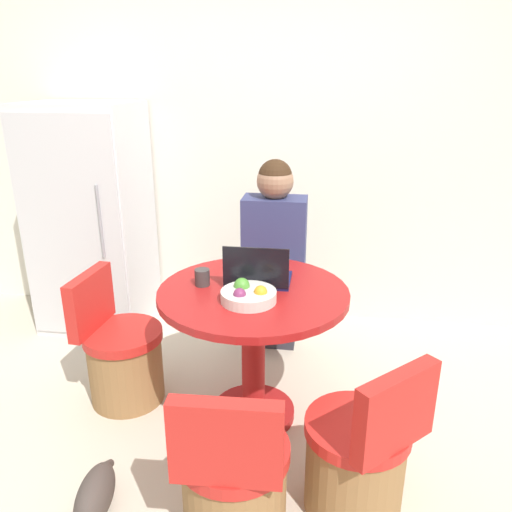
% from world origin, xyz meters
% --- Properties ---
extents(ground_plane, '(12.00, 12.00, 0.00)m').
position_xyz_m(ground_plane, '(0.00, 0.00, 0.00)').
color(ground_plane, beige).
extents(wall_back, '(7.00, 0.06, 2.60)m').
position_xyz_m(wall_back, '(0.00, 1.69, 1.30)').
color(wall_back, silver).
rests_on(wall_back, ground_plane).
extents(refrigerator, '(0.75, 0.66, 1.65)m').
position_xyz_m(refrigerator, '(-1.27, 1.31, 0.82)').
color(refrigerator, silver).
rests_on(refrigerator, ground_plane).
extents(dining_table, '(0.99, 0.99, 0.78)m').
position_xyz_m(dining_table, '(0.08, 0.32, 0.57)').
color(dining_table, maroon).
rests_on(dining_table, ground_plane).
extents(chair_near_right_corner, '(0.52, 0.52, 0.78)m').
position_xyz_m(chair_near_right_corner, '(0.62, -0.25, 0.27)').
color(chair_near_right_corner, olive).
rests_on(chair_near_right_corner, ground_plane).
extents(chair_left_side, '(0.46, 0.45, 0.78)m').
position_xyz_m(chair_left_side, '(-0.70, 0.39, 0.27)').
color(chair_left_side, olive).
rests_on(chair_left_side, ground_plane).
extents(chair_near_camera, '(0.45, 0.45, 0.78)m').
position_xyz_m(chair_near_camera, '(0.12, -0.46, 0.27)').
color(chair_near_camera, olive).
rests_on(chair_near_camera, ground_plane).
extents(person_seated, '(0.40, 0.37, 1.34)m').
position_xyz_m(person_seated, '(0.12, 1.04, 0.75)').
color(person_seated, '#2D2D38').
rests_on(person_seated, ground_plane).
extents(laptop, '(0.34, 0.25, 0.23)m').
position_xyz_m(laptop, '(0.09, 0.41, 0.83)').
color(laptop, '#141947').
rests_on(laptop, dining_table).
extents(fruit_bowl, '(0.27, 0.27, 0.10)m').
position_xyz_m(fruit_bowl, '(0.08, 0.19, 0.81)').
color(fruit_bowl, beige).
rests_on(fruit_bowl, dining_table).
extents(coffee_cup, '(0.08, 0.08, 0.09)m').
position_xyz_m(coffee_cup, '(-0.19, 0.35, 0.82)').
color(coffee_cup, '#383333').
rests_on(coffee_cup, dining_table).
extents(cat, '(0.19, 0.48, 0.19)m').
position_xyz_m(cat, '(-0.50, -0.45, 0.10)').
color(cat, '#473D38').
rests_on(cat, ground_plane).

